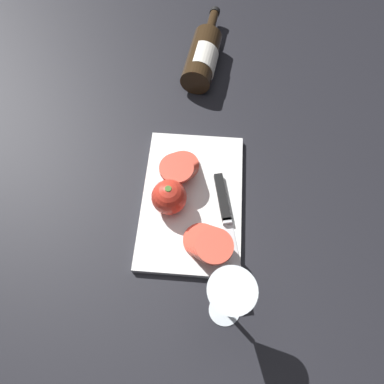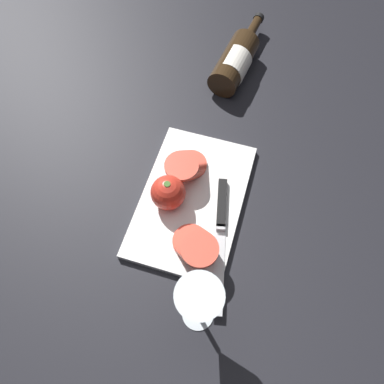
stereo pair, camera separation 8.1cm
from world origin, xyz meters
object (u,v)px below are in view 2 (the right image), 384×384
(wine_bottle, at_px, (235,61))
(whole_tomato, at_px, (168,193))
(tomato_slice_stack_far, at_px, (186,165))
(wine_glass, at_px, (199,302))
(tomato_slice_stack_near, at_px, (195,245))
(knife, at_px, (221,217))

(wine_bottle, relative_size, whole_tomato, 3.88)
(wine_bottle, xyz_separation_m, tomato_slice_stack_far, (-0.36, 0.03, 0.00))
(wine_glass, height_order, tomato_slice_stack_near, wine_glass)
(whole_tomato, relative_size, tomato_slice_stack_far, 0.68)
(wine_bottle, distance_m, knife, 0.46)
(wine_bottle, xyz_separation_m, tomato_slice_stack_near, (-0.54, -0.05, 0.00))
(knife, distance_m, tomato_slice_stack_far, 0.14)
(tomato_slice_stack_far, bearing_deg, knife, -130.91)
(wine_bottle, height_order, whole_tomato, whole_tomato)
(tomato_slice_stack_far, bearing_deg, tomato_slice_stack_near, -157.62)
(knife, relative_size, tomato_slice_stack_near, 2.86)
(knife, bearing_deg, wine_bottle, 177.88)
(whole_tomato, xyz_separation_m, tomato_slice_stack_far, (0.08, -0.01, -0.01))
(wine_bottle, xyz_separation_m, whole_tomato, (-0.44, 0.04, 0.01))
(knife, xyz_separation_m, tomato_slice_stack_near, (-0.08, 0.03, 0.02))
(wine_bottle, height_order, knife, wine_bottle)
(knife, height_order, tomato_slice_stack_near, tomato_slice_stack_near)
(wine_glass, xyz_separation_m, whole_tomato, (0.22, 0.13, -0.06))
(tomato_slice_stack_near, height_order, tomato_slice_stack_far, same)
(wine_glass, height_order, knife, wine_glass)
(wine_bottle, bearing_deg, whole_tomato, 174.44)
(wine_bottle, relative_size, knife, 1.01)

